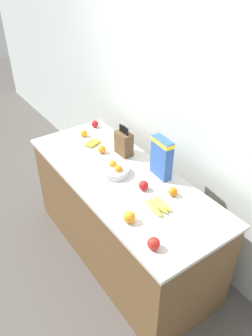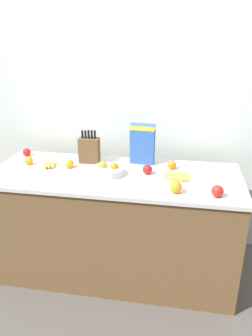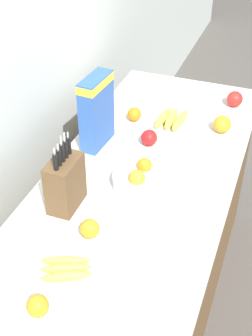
{
  "view_description": "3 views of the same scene",
  "coord_description": "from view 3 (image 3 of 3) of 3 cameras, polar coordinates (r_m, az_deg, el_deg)",
  "views": [
    {
      "loc": [
        1.77,
        -1.18,
        2.43
      ],
      "look_at": [
        0.09,
        -0.01,
        1.02
      ],
      "focal_mm": 35.0,
      "sensor_mm": 36.0,
      "label": 1
    },
    {
      "loc": [
        0.48,
        -2.25,
        1.87
      ],
      "look_at": [
        0.1,
        -0.05,
        0.96
      ],
      "focal_mm": 35.0,
      "sensor_mm": 36.0,
      "label": 2
    },
    {
      "loc": [
        -1.45,
        -0.48,
        2.09
      ],
      "look_at": [
        -0.04,
        0.05,
        0.95
      ],
      "focal_mm": 50.0,
      "sensor_mm": 36.0,
      "label": 3
    }
  ],
  "objects": [
    {
      "name": "ground_plane",
      "position": [
        2.58,
        1.33,
        -16.89
      ],
      "size": [
        14.0,
        14.0,
        0.0
      ],
      "primitive_type": "plane",
      "color": "#514C47"
    },
    {
      "name": "wall_back",
      "position": [
        1.97,
        -15.11,
        12.11
      ],
      "size": [
        9.0,
        0.06,
        2.6
      ],
      "color": "silver",
      "rests_on": "ground_plane"
    },
    {
      "name": "counter",
      "position": [
        2.24,
        1.49,
        -10.15
      ],
      "size": [
        1.92,
        0.76,
        0.89
      ],
      "color": "brown",
      "rests_on": "ground_plane"
    },
    {
      "name": "knife_block",
      "position": [
        1.76,
        -7.42,
        -1.77
      ],
      "size": [
        0.16,
        0.1,
        0.32
      ],
      "color": "brown",
      "rests_on": "counter"
    },
    {
      "name": "cereal_box",
      "position": [
        2.06,
        -3.63,
        7.2
      ],
      "size": [
        0.2,
        0.09,
        0.33
      ],
      "rotation": [
        0.0,
        0.0,
        -0.08
      ],
      "color": "#2D56A8",
      "rests_on": "counter"
    },
    {
      "name": "fruit_bowl",
      "position": [
        1.88,
        1.9,
        -1.38
      ],
      "size": [
        0.24,
        0.24,
        0.1
      ],
      "color": "silver",
      "rests_on": "counter"
    },
    {
      "name": "banana_bunch_left",
      "position": [
        1.58,
        -7.33,
        -12.04
      ],
      "size": [
        0.16,
        0.2,
        0.03
      ],
      "rotation": [
        0.0,
        0.0,
        2.06
      ],
      "color": "yellow",
      "rests_on": "counter"
    },
    {
      "name": "banana_bunch_right",
      "position": [
        2.3,
        5.57,
        5.98
      ],
      "size": [
        0.2,
        0.14,
        0.04
      ],
      "rotation": [
        0.0,
        0.0,
        0.04
      ],
      "color": "yellow",
      "rests_on": "counter"
    },
    {
      "name": "apple_rear",
      "position": [
        2.49,
        13.11,
        8.19
      ],
      "size": [
        0.08,
        0.08,
        0.08
      ],
      "primitive_type": "sphere",
      "color": "red",
      "rests_on": "counter"
    },
    {
      "name": "apple_near_bananas",
      "position": [
        2.12,
        2.83,
        3.71
      ],
      "size": [
        0.07,
        0.07,
        0.07
      ],
      "primitive_type": "sphere",
      "color": "red",
      "rests_on": "counter"
    },
    {
      "name": "orange_front_left",
      "position": [
        1.47,
        -10.72,
        -16.19
      ],
      "size": [
        0.07,
        0.07,
        0.07
      ],
      "primitive_type": "sphere",
      "color": "orange",
      "rests_on": "counter"
    },
    {
      "name": "orange_back_center",
      "position": [
        2.3,
        1.03,
        6.57
      ],
      "size": [
        0.07,
        0.07,
        0.07
      ],
      "primitive_type": "sphere",
      "color": "orange",
      "rests_on": "counter"
    },
    {
      "name": "orange_mid_left",
      "position": [
        1.67,
        -4.45,
        -7.38
      ],
      "size": [
        0.07,
        0.07,
        0.07
      ],
      "primitive_type": "sphere",
      "color": "orange",
      "rests_on": "counter"
    },
    {
      "name": "orange_front_center",
      "position": [
        2.25,
        11.64,
        5.24
      ],
      "size": [
        0.08,
        0.08,
        0.08
      ],
      "primitive_type": "sphere",
      "color": "orange",
      "rests_on": "counter"
    }
  ]
}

